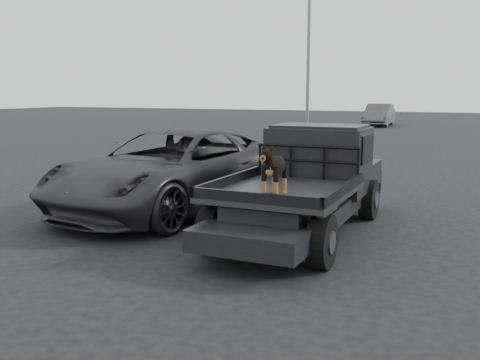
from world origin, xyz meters
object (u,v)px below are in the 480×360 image
at_px(flatbed_ute, 303,206).
at_px(distant_car_a, 379,115).
at_px(dog, 275,170).
at_px(parked_suv, 173,170).

height_order(flatbed_ute, distant_car_a, distant_car_a).
distance_m(flatbed_ute, dog, 1.69).
xyz_separation_m(dog, distant_car_a, (-4.17, 31.43, -0.51)).
distance_m(parked_suv, distant_car_a, 29.28).
xyz_separation_m(flatbed_ute, dog, (0.04, -1.47, 0.83)).
bearing_deg(parked_suv, flatbed_ute, -5.95).
bearing_deg(dog, flatbed_ute, 91.57).
bearing_deg(distant_car_a, parked_suv, -89.60).
distance_m(dog, parked_suv, 3.78).
xyz_separation_m(dog, parked_suv, (-3.05, 2.17, -0.47)).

